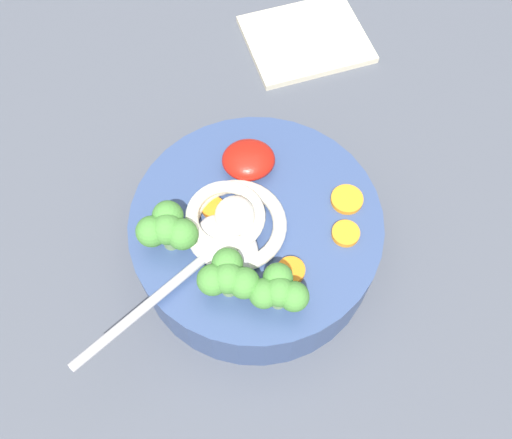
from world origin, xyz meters
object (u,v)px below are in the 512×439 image
soup_bowl (256,235)px  noodle_pile (234,220)px  folded_napkin (306,39)px  soup_spoon (209,254)px

soup_bowl → noodle_pile: bearing=16.4°
soup_bowl → noodle_pile: (1.93, 0.57, 4.37)cm
soup_bowl → folded_napkin: 28.17cm
noodle_pile → soup_spoon: size_ratio=0.62×
soup_bowl → noodle_pile: noodle_pile is taller
soup_bowl → noodle_pile: size_ratio=2.31×
soup_spoon → noodle_pile: bearing=-167.1°
noodle_pile → folded_napkin: 30.05cm
noodle_pile → soup_spoon: noodle_pile is taller
soup_spoon → folded_napkin: 33.21cm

